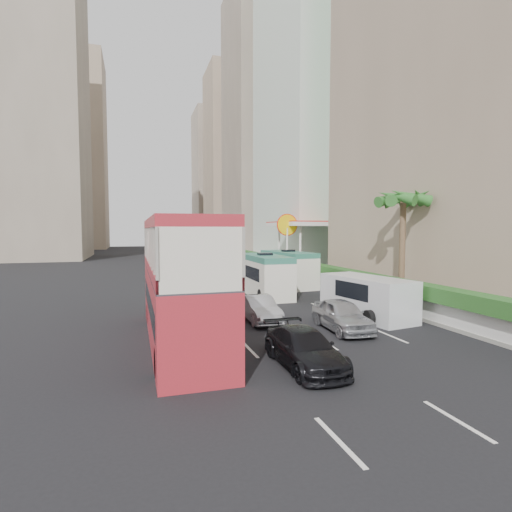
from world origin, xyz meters
name	(u,v)px	position (x,y,z in m)	size (l,w,h in m)	color
ground_plane	(313,330)	(0.00, 0.00, 0.00)	(200.00, 200.00, 0.00)	black
double_decker_bus	(180,280)	(-6.00, 0.00, 2.53)	(2.50, 11.00, 5.06)	#B0252F
car_silver_lane_a	(259,321)	(-1.82, 2.43, 0.00)	(1.36, 3.90, 1.29)	#ACAEB3
car_silver_lane_b	(342,330)	(1.29, -0.40, 0.00)	(1.67, 4.16, 1.42)	#ACAEB3
car_black	(304,367)	(-2.38, -4.39, 0.00)	(1.76, 4.32, 1.25)	black
van_asset	(240,281)	(1.33, 18.35, 0.00)	(2.49, 5.41, 1.50)	silver
minibus_near	(265,275)	(0.94, 9.82, 1.42)	(2.14, 6.43, 2.85)	silver
minibus_far	(288,269)	(4.25, 13.78, 1.42)	(2.13, 6.39, 2.83)	silver
panel_van_near	(367,297)	(3.89, 1.66, 1.07)	(2.13, 5.34, 2.13)	silver
panel_van_far	(251,264)	(4.28, 24.66, 0.97)	(1.94, 4.85, 1.94)	silver
sidewalk	(291,270)	(9.00, 25.00, 0.09)	(6.00, 120.00, 0.18)	#99968C
kerb_wall	(309,277)	(6.20, 14.00, 0.68)	(0.30, 44.00, 1.00)	silver
hedge	(309,267)	(6.20, 14.00, 1.53)	(1.10, 44.00, 0.70)	#2D6626
palm_tree	(402,250)	(7.80, 4.00, 3.38)	(0.36, 0.36, 6.40)	brown
shell_station	(306,247)	(10.00, 23.00, 2.75)	(6.50, 8.00, 5.50)	silver
tower_stripe	(328,50)	(18.00, 34.00, 29.00)	(16.00, 18.00, 58.00)	white
tower_mid	(271,125)	(18.00, 58.00, 25.00)	(16.00, 16.00, 50.00)	#A0907E
tower_far_a	(235,160)	(17.00, 82.00, 22.00)	(14.00, 14.00, 44.00)	tan
tower_far_b	(218,179)	(17.00, 104.00, 20.00)	(14.00, 14.00, 40.00)	#A0907E
tower_left_a	(22,92)	(-24.00, 55.00, 26.00)	(18.00, 18.00, 52.00)	#A0907E
tower_left_b	(71,154)	(-22.00, 90.00, 23.00)	(16.00, 16.00, 46.00)	tan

